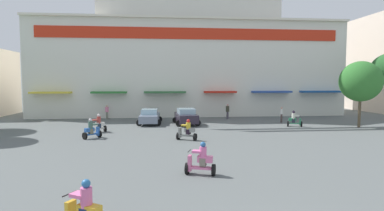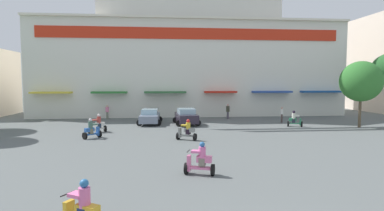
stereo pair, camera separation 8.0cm
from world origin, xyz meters
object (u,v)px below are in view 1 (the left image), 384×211
object	(u,v)px
scooter_rider_2	(294,120)
scooter_rider_5	(84,211)
plaza_tree_1	(361,81)
scooter_rider_6	(92,130)
pedestrian_0	(107,111)
scooter_rider_4	(187,131)
pedestrian_2	(228,111)
scooter_rider_9	(201,161)
scooter_rider_3	(98,125)
parked_car_1	(186,116)
parked_car_0	(150,116)
pedestrian_1	(282,114)

from	to	relation	value
scooter_rider_2	scooter_rider_5	world-z (taller)	scooter_rider_5
plaza_tree_1	scooter_rider_6	world-z (taller)	plaza_tree_1
scooter_rider_2	pedestrian_0	xyz separation A→B (m)	(-18.26, 7.52, 0.27)
scooter_rider_4	pedestrian_2	distance (m)	13.12
plaza_tree_1	scooter_rider_2	distance (m)	6.81
plaza_tree_1	pedestrian_0	world-z (taller)	plaza_tree_1
scooter_rider_2	scooter_rider_9	xyz separation A→B (m)	(-10.55, -13.97, 0.03)
pedestrian_0	scooter_rider_9	bearing A→B (deg)	-70.27
scooter_rider_2	scooter_rider_6	bearing A→B (deg)	-166.29
plaza_tree_1	pedestrian_2	size ratio (longest dim) A/B	3.57
scooter_rider_3	scooter_rider_5	distance (m)	17.83
plaza_tree_1	parked_car_1	xyz separation A→B (m)	(-15.59, 3.40, -3.40)
parked_car_1	scooter_rider_3	size ratio (longest dim) A/B	2.62
parked_car_0	pedestrian_2	size ratio (longest dim) A/B	2.52
parked_car_0	scooter_rider_3	xyz separation A→B (m)	(-4.10, -4.58, -0.13)
plaza_tree_1	scooter_rider_4	world-z (taller)	plaza_tree_1
parked_car_1	scooter_rider_5	world-z (taller)	parked_car_1
scooter_rider_6	pedestrian_2	size ratio (longest dim) A/B	0.89
scooter_rider_5	scooter_rider_2	bearing A→B (deg)	52.73
scooter_rider_2	scooter_rider_6	distance (m)	17.92
scooter_rider_6	pedestrian_0	size ratio (longest dim) A/B	0.96
scooter_rider_6	scooter_rider_9	world-z (taller)	scooter_rider_9
scooter_rider_2	pedestrian_1	xyz separation A→B (m)	(-0.09, 2.92, 0.31)
scooter_rider_5	pedestrian_1	bearing A→B (deg)	56.75
pedestrian_2	pedestrian_0	bearing A→B (deg)	174.65
scooter_rider_4	pedestrian_1	size ratio (longest dim) A/B	0.95
scooter_rider_9	pedestrian_2	distance (m)	21.01
scooter_rider_2	pedestrian_1	distance (m)	2.93
scooter_rider_2	pedestrian_0	size ratio (longest dim) A/B	0.96
scooter_rider_3	scooter_rider_6	world-z (taller)	scooter_rider_3
plaza_tree_1	scooter_rider_3	xyz separation A→B (m)	(-23.23, -0.48, -3.56)
parked_car_0	scooter_rider_2	distance (m)	13.78
scooter_rider_5	pedestrian_2	bearing A→B (deg)	69.39
parked_car_0	scooter_rider_5	size ratio (longest dim) A/B	2.76
scooter_rider_3	scooter_rider_6	xyz separation A→B (m)	(0.11, -2.79, -0.01)
plaza_tree_1	scooter_rider_4	xyz separation A→B (m)	(-16.19, -4.65, -3.55)
parked_car_1	scooter_rider_3	xyz separation A→B (m)	(-7.64, -3.88, -0.17)
pedestrian_0	pedestrian_1	bearing A→B (deg)	-14.22
parked_car_1	pedestrian_0	distance (m)	9.81
parked_car_0	scooter_rider_5	bearing A→B (deg)	-92.73
scooter_rider_5	scooter_rider_4	bearing A→B (deg)	73.40
scooter_rider_6	pedestrian_0	xyz separation A→B (m)	(-0.85, 11.77, 0.27)
scooter_rider_2	pedestrian_1	world-z (taller)	pedestrian_1
plaza_tree_1	pedestrian_2	bearing A→B (deg)	145.79
parked_car_0	scooter_rider_4	world-z (taller)	scooter_rider_4
scooter_rider_2	scooter_rider_3	size ratio (longest dim) A/B	0.98
scooter_rider_4	scooter_rider_6	world-z (taller)	scooter_rider_4
parked_car_1	pedestrian_2	world-z (taller)	pedestrian_2
scooter_rider_2	scooter_rider_5	distance (m)	23.90
parked_car_0	parked_car_1	xyz separation A→B (m)	(3.53, -0.70, 0.04)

